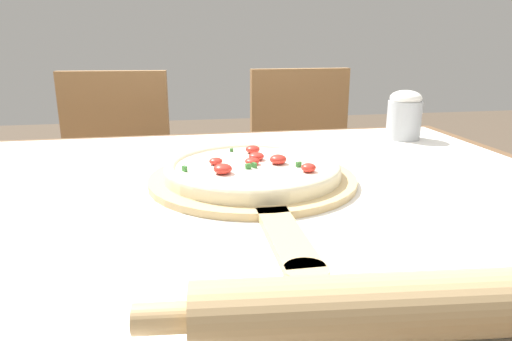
{
  "coord_description": "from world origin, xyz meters",
  "views": [
    {
      "loc": [
        -0.13,
        -0.72,
        1.0
      ],
      "look_at": [
        0.0,
        0.01,
        0.78
      ],
      "focal_mm": 32.0,
      "sensor_mm": 36.0,
      "label": 1
    }
  ],
  "objects": [
    {
      "name": "pizza",
      "position": [
        0.0,
        0.04,
        0.78
      ],
      "size": [
        0.31,
        0.31,
        0.04
      ],
      "color": "beige",
      "rests_on": "pizza_peel"
    },
    {
      "name": "dining_table",
      "position": [
        0.0,
        0.0,
        0.64
      ],
      "size": [
        1.22,
        1.01,
        0.75
      ],
      "color": "brown",
      "rests_on": "ground_plane"
    },
    {
      "name": "flour_cup",
      "position": [
        0.43,
        0.33,
        0.81
      ],
      "size": [
        0.08,
        0.08,
        0.12
      ],
      "color": "#B2B7BC",
      "rests_on": "towel_cloth"
    },
    {
      "name": "chair_right",
      "position": [
        0.34,
        0.88,
        0.51
      ],
      "size": [
        0.41,
        0.41,
        0.89
      ],
      "rotation": [
        0.0,
        0.0,
        0.01
      ],
      "color": "#A37547",
      "rests_on": "ground_plane"
    },
    {
      "name": "pizza_peel",
      "position": [
        0.0,
        0.02,
        0.76
      ],
      "size": [
        0.36,
        0.55,
        0.01
      ],
      "color": "tan",
      "rests_on": "towel_cloth"
    },
    {
      "name": "towel_cloth",
      "position": [
        0.0,
        0.0,
        0.75
      ],
      "size": [
        1.14,
        0.93,
        0.0
      ],
      "color": "silver",
      "rests_on": "dining_table"
    },
    {
      "name": "chair_left",
      "position": [
        -0.35,
        0.88,
        0.51
      ],
      "size": [
        0.43,
        0.43,
        0.89
      ],
      "rotation": [
        0.0,
        0.0,
        -0.09
      ],
      "color": "#A37547",
      "rests_on": "ground_plane"
    },
    {
      "name": "rolling_pin",
      "position": [
        0.05,
        -0.41,
        0.78
      ],
      "size": [
        0.44,
        0.09,
        0.06
      ],
      "rotation": [
        0.0,
        0.0,
        -0.09
      ],
      "color": "tan",
      "rests_on": "towel_cloth"
    }
  ]
}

